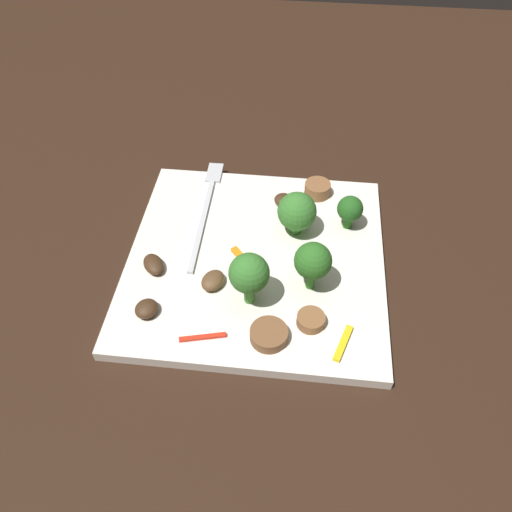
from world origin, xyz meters
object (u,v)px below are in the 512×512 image
Objects in this scene: broccoli_floret_0 at (313,262)px; sausage_slice_2 at (317,189)px; sausage_slice_0 at (311,320)px; mushroom_0 at (284,200)px; fork at (207,205)px; pepper_strip_2 at (248,265)px; mushroom_3 at (153,264)px; pepper_strip_1 at (343,343)px; broccoli_floret_2 at (251,274)px; broccoli_floret_3 at (297,212)px; broccoli_floret_1 at (350,210)px; mushroom_1 at (213,280)px; pepper_strip_0 at (203,337)px; plate at (256,260)px; sausage_slice_1 at (269,335)px; mushroom_2 at (146,309)px.

broccoli_floret_0 is 1.86× the size of sausage_slice_2.
sausage_slice_0 is 1.21× the size of mushroom_0.
broccoli_floret_0 is (-0.11, -0.12, 0.04)m from fork.
sausage_slice_2 reaches higher than pepper_strip_2.
mushroom_3 is at bearing 72.49° from sausage_slice_0.
mushroom_3 is at bearing 69.71° from pepper_strip_1.
pepper_strip_2 is (0.04, 0.01, -0.04)m from broccoli_floret_2.
fork is 3.21× the size of broccoli_floret_0.
broccoli_floret_3 is 1.28× the size of pepper_strip_1.
broccoli_floret_2 is at bearing -153.56° from fork.
pepper_strip_1 is (-0.15, 0.01, -0.02)m from broccoli_floret_1.
mushroom_1 is (-0.10, 0.13, -0.02)m from broccoli_floret_1.
pepper_strip_0 is 1.09× the size of pepper_strip_1.
fork is at bearing -20.41° from mushroom_3.
broccoli_floret_1 is 0.13m from pepper_strip_2.
sausage_slice_2 is (0.19, -0.00, 0.00)m from sausage_slice_0.
mushroom_1 reaches higher than pepper_strip_1.
mushroom_0 is 0.39× the size of pepper_strip_2.
mushroom_1 reaches higher than plate.
broccoli_floret_3 reaches higher than mushroom_1.
sausage_slice_1 reaches higher than fork.
broccoli_floret_1 reaches higher than plate.
mushroom_1 and mushroom_3 have the same top height.
pepper_strip_1 is at bearing -171.87° from sausage_slice_2.
sausage_slice_2 is (0.21, -0.04, 0.00)m from sausage_slice_1.
mushroom_2 is at bearing 125.88° from mushroom_1.
broccoli_floret_2 is 0.11m from broccoli_floret_3.
fork is at bearing 73.59° from broccoli_floret_3.
sausage_slice_2 is 0.18m from mushroom_1.
sausage_slice_0 is 0.97× the size of mushroom_1.
sausage_slice_2 is at bearing -28.71° from pepper_strip_2.
broccoli_floret_2 is 2.03× the size of mushroom_3.
broccoli_floret_2 reaches higher than mushroom_1.
sausage_slice_2 reaches higher than sausage_slice_0.
mushroom_2 is 0.19m from pepper_strip_1.
mushroom_1 reaches higher than sausage_slice_1.
mushroom_2 reaches higher than sausage_slice_0.
broccoli_floret_0 is at bearing -131.43° from fork.
mushroom_1 reaches higher than sausage_slice_0.
broccoli_floret_2 reaches higher than mushroom_2.
mushroom_3 is at bearing 132.22° from mushroom_0.
broccoli_floret_2 is 0.18m from sausage_slice_2.
pepper_strip_0 is (-0.16, 0.13, -0.02)m from broccoli_floret_1.
broccoli_floret_3 is at bearing -42.67° from mushroom_1.
mushroom_0 is (0.19, -0.00, -0.00)m from sausage_slice_1.
sausage_slice_0 is 0.88× the size of sausage_slice_2.
sausage_slice_0 reaches higher than plate.
mushroom_2 is at bearing 107.93° from broccoli_floret_0.
sausage_slice_0 is 0.04m from pepper_strip_1.
broccoli_floret_2 is at bearing -111.34° from mushroom_1.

